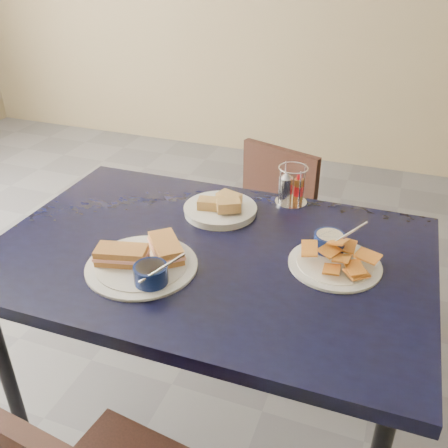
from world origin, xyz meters
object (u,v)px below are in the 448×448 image
(chair_far, at_px, (262,223))
(dining_table, at_px, (210,267))
(condiment_caddy, at_px, (291,188))
(sandwich_plate, at_px, (144,261))
(bread_basket, at_px, (221,208))
(plantain_plate, at_px, (334,255))

(chair_far, bearing_deg, dining_table, -86.68)
(condiment_caddy, bearing_deg, sandwich_plate, -118.30)
(sandwich_plate, bearing_deg, chair_far, 83.89)
(sandwich_plate, relative_size, bread_basket, 1.35)
(plantain_plate, xyz_separation_m, condiment_caddy, (-0.20, 0.31, 0.04))
(sandwich_plate, height_order, plantain_plate, same)
(sandwich_plate, xyz_separation_m, plantain_plate, (0.49, 0.21, -0.00))
(sandwich_plate, bearing_deg, plantain_plate, 23.83)
(chair_far, xyz_separation_m, sandwich_plate, (-0.09, -0.86, 0.33))
(dining_table, distance_m, condiment_caddy, 0.42)
(dining_table, distance_m, bread_basket, 0.24)
(chair_far, relative_size, condiment_caddy, 5.71)
(bread_basket, height_order, condiment_caddy, condiment_caddy)
(chair_far, xyz_separation_m, bread_basket, (-0.01, -0.50, 0.32))
(dining_table, distance_m, sandwich_plate, 0.22)
(dining_table, bearing_deg, bread_basket, 102.19)
(chair_far, height_order, plantain_plate, plantain_plate)
(plantain_plate, distance_m, condiment_caddy, 0.37)
(dining_table, xyz_separation_m, chair_far, (-0.04, 0.71, -0.24))
(dining_table, bearing_deg, sandwich_plate, -131.66)
(bread_basket, bearing_deg, condiment_caddy, 39.06)
(bread_basket, distance_m, condiment_caddy, 0.25)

